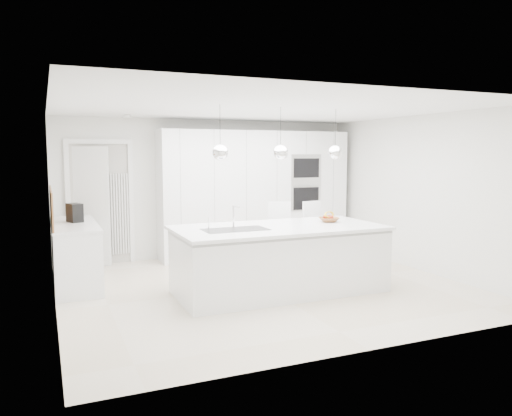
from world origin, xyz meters
name	(u,v)px	position (x,y,z in m)	size (l,w,h in m)	color
floor	(264,287)	(0.00, 0.00, 0.00)	(5.50, 5.50, 0.00)	beige
wall_back	(209,188)	(0.00, 2.50, 1.25)	(5.50, 5.50, 0.00)	silver
wall_left	(52,208)	(-2.75, 0.00, 1.25)	(5.00, 5.00, 0.00)	silver
ceiling	(265,108)	(0.00, 0.00, 2.50)	(5.50, 5.50, 0.00)	white
tall_cabinets	(255,193)	(0.80, 2.20, 1.15)	(3.60, 0.60, 2.30)	white
oven_stack	(306,182)	(1.70, 1.89, 1.35)	(0.62, 0.04, 1.05)	#A5A5A8
doorway_frame	(100,205)	(-1.95, 2.47, 1.02)	(1.11, 0.08, 2.13)	white
hallway_door	(85,207)	(-2.20, 2.42, 1.00)	(0.82, 0.04, 2.00)	white
radiator	(120,214)	(-1.63, 2.46, 0.85)	(0.32, 0.04, 1.40)	white
left_base_cabinets	(75,255)	(-2.45, 1.20, 0.43)	(0.60, 1.80, 0.86)	white
left_worktop	(74,224)	(-2.45, 1.20, 0.88)	(0.62, 1.82, 0.04)	white
oak_backsplash	(51,206)	(-2.74, 1.20, 1.15)	(0.02, 1.80, 0.50)	#915C30
island_base	(280,261)	(0.10, -0.30, 0.43)	(2.80, 1.20, 0.86)	white
island_worktop	(279,228)	(0.10, -0.25, 0.88)	(2.84, 1.40, 0.04)	white
island_sink	(235,236)	(-0.55, -0.30, 0.82)	(0.84, 0.44, 0.18)	#3F3F42
island_tap	(233,216)	(-0.50, -0.10, 1.05)	(0.02, 0.02, 0.30)	white
pendant_left	(220,152)	(-0.75, -0.30, 1.90)	(0.20, 0.20, 0.20)	white
pendant_mid	(281,153)	(0.10, -0.30, 1.90)	(0.20, 0.20, 0.20)	white
pendant_right	(335,153)	(0.95, -0.30, 1.90)	(0.20, 0.20, 0.20)	white
fruit_bowl	(329,220)	(0.96, -0.15, 0.93)	(0.28, 0.28, 0.07)	#915C30
espresso_machine	(75,213)	(-2.43, 1.29, 1.04)	(0.16, 0.25, 0.27)	black
bar_stool_left	(283,239)	(0.57, 0.57, 0.56)	(0.37, 0.52, 1.13)	white
bar_stool_right	(316,237)	(1.18, 0.60, 0.55)	(0.37, 0.51, 1.11)	white
apple_a	(331,218)	(0.97, -0.19, 0.97)	(0.07, 0.07, 0.07)	#A02A15
apple_b	(325,217)	(0.93, -0.09, 0.97)	(0.07, 0.07, 0.07)	#A02A15
apple_c	(329,218)	(0.95, -0.18, 0.97)	(0.08, 0.08, 0.08)	#A02A15
banana_bunch	(329,215)	(0.94, -0.18, 1.01)	(0.20, 0.20, 0.03)	gold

